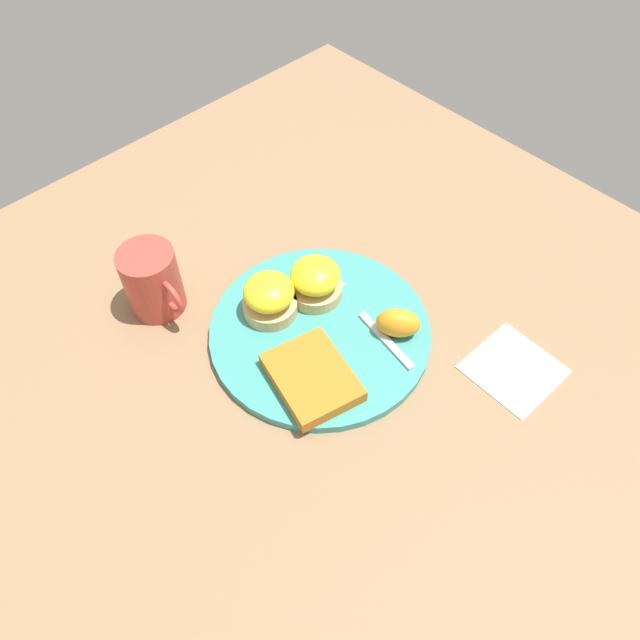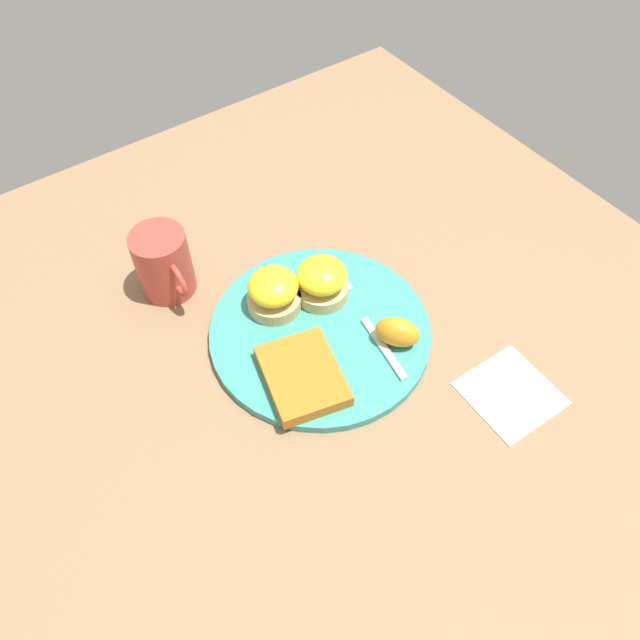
{
  "view_description": "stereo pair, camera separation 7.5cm",
  "coord_description": "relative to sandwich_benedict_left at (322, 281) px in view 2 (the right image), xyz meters",
  "views": [
    {
      "loc": [
        0.37,
        -0.36,
        0.7
      ],
      "look_at": [
        0.0,
        0.0,
        0.03
      ],
      "focal_mm": 35.0,
      "sensor_mm": 36.0,
      "label": 1
    },
    {
      "loc": [
        0.42,
        -0.3,
        0.7
      ],
      "look_at": [
        0.0,
        0.0,
        0.03
      ],
      "focal_mm": 35.0,
      "sensor_mm": 36.0,
      "label": 2
    }
  ],
  "objects": [
    {
      "name": "sandwich_benedict_left",
      "position": [
        0.0,
        0.0,
        0.0
      ],
      "size": [
        0.08,
        0.08,
        0.06
      ],
      "color": "tan",
      "rests_on": "plate"
    },
    {
      "name": "sandwich_benedict_right",
      "position": [
        -0.02,
        -0.07,
        0.0
      ],
      "size": [
        0.08,
        0.08,
        0.06
      ],
      "color": "tan",
      "rests_on": "plate"
    },
    {
      "name": "hashbrown_patty",
      "position": [
        0.1,
        -0.1,
        -0.02
      ],
      "size": [
        0.14,
        0.12,
        0.02
      ],
      "primitive_type": "cube",
      "rotation": [
        0.0,
        0.0,
        -0.24
      ],
      "color": "#AF681E",
      "rests_on": "plate"
    },
    {
      "name": "napkin",
      "position": [
        0.27,
        0.11,
        -0.04
      ],
      "size": [
        0.11,
        0.11,
        0.0
      ],
      "primitive_type": "cube",
      "rotation": [
        0.0,
        0.0,
        -0.03
      ],
      "color": "white",
      "rests_on": "ground_plane"
    },
    {
      "name": "orange_wedge",
      "position": [
        0.13,
        0.03,
        -0.01
      ],
      "size": [
        0.07,
        0.07,
        0.04
      ],
      "primitive_type": "ellipsoid",
      "rotation": [
        0.0,
        0.0,
        3.82
      ],
      "color": "orange",
      "rests_on": "plate"
    },
    {
      "name": "ground_plane",
      "position": [
        0.05,
        -0.04,
        -0.04
      ],
      "size": [
        1.1,
        1.1,
        0.0
      ],
      "primitive_type": "plane",
      "color": "#846647"
    },
    {
      "name": "fork",
      "position": [
        0.06,
        0.02,
        -0.03
      ],
      "size": [
        0.21,
        0.05,
        0.0
      ],
      "color": "silver",
      "rests_on": "plate"
    },
    {
      "name": "cup",
      "position": [
        -0.15,
        -0.17,
        0.01
      ],
      "size": [
        0.11,
        0.08,
        0.1
      ],
      "color": "#B23D33",
      "rests_on": "ground_plane"
    },
    {
      "name": "plate",
      "position": [
        0.05,
        -0.04,
        -0.04
      ],
      "size": [
        0.31,
        0.31,
        0.01
      ],
      "primitive_type": "cylinder",
      "color": "teal",
      "rests_on": "ground_plane"
    }
  ]
}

